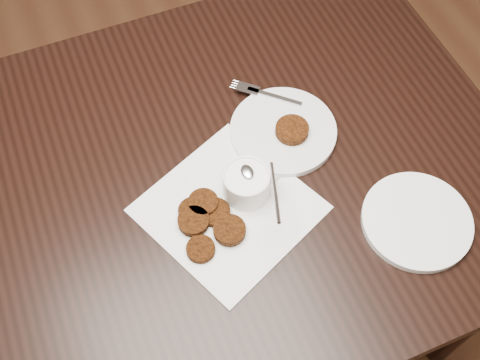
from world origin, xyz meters
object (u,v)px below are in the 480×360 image
sauce_ramekin (247,175)px  plate_with_patty (283,128)px  napkin (229,209)px  table (176,268)px  plate_empty (417,221)px

sauce_ramekin → plate_with_patty: size_ratio=0.58×
napkin → table: bearing=141.8°
table → sauce_ramekin: size_ratio=11.45×
plate_empty → plate_with_patty: bearing=117.1°
table → sauce_ramekin: sauce_ramekin is taller
sauce_ramekin → plate_with_patty: sauce_ramekin is taller
table → plate_empty: bearing=-30.2°
napkin → plate_with_patty: size_ratio=1.30×
table → plate_with_patty: plate_with_patty is taller
napkin → plate_with_patty: bearing=36.0°
sauce_ramekin → table: bearing=156.9°
sauce_ramekin → plate_empty: sauce_ramekin is taller
sauce_ramekin → plate_with_patty: 0.17m
sauce_ramekin → plate_empty: size_ratio=0.61×
table → sauce_ramekin: (0.15, -0.07, 0.44)m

